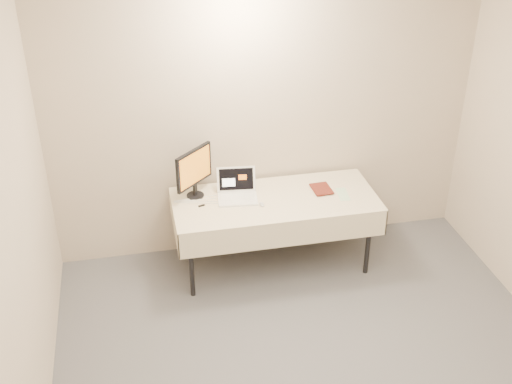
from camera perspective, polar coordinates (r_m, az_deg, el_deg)
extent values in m
cube|color=beige|center=(5.94, 0.77, 6.68)|extent=(4.00, 0.10, 2.70)
cylinder|color=black|center=(5.68, -5.77, -6.36)|extent=(0.04, 0.04, 0.69)
cylinder|color=black|center=(6.02, 9.95, -4.39)|extent=(0.04, 0.04, 0.69)
cylinder|color=black|center=(6.17, -6.43, -3.18)|extent=(0.04, 0.04, 0.69)
cylinder|color=black|center=(6.48, 8.12, -1.54)|extent=(0.04, 0.04, 0.69)
cube|color=gray|center=(5.84, 1.70, -0.83)|extent=(1.80, 0.75, 0.04)
cube|color=beige|center=(5.83, 1.71, -0.63)|extent=(1.86, 0.81, 0.01)
cube|color=beige|center=(5.56, 2.65, -3.82)|extent=(1.86, 0.01, 0.25)
cube|color=beige|center=(6.23, 0.84, 0.17)|extent=(1.86, 0.01, 0.25)
cube|color=beige|center=(5.77, -7.30, -2.69)|extent=(0.01, 0.81, 0.25)
cube|color=beige|center=(6.15, 10.11, -0.76)|extent=(0.01, 0.81, 0.25)
cube|color=white|center=(5.80, -1.65, -0.63)|extent=(0.38, 0.28, 0.02)
cube|color=white|center=(5.88, -1.78, 1.16)|extent=(0.36, 0.12, 0.22)
cube|color=black|center=(5.88, -1.78, 1.16)|extent=(0.32, 0.10, 0.19)
cylinder|color=black|center=(5.89, -5.41, -0.30)|extent=(0.22, 0.22, 0.01)
cube|color=black|center=(5.85, -5.44, 0.24)|extent=(0.04, 0.04, 0.11)
cube|color=black|center=(5.75, -5.54, 2.21)|extent=(0.35, 0.33, 0.34)
cube|color=orange|center=(5.75, -5.54, 2.21)|extent=(0.30, 0.28, 0.30)
imported|color=maroon|center=(5.91, 5.12, 1.02)|extent=(0.17, 0.03, 0.23)
cube|color=black|center=(5.94, -1.96, 0.31)|extent=(0.11, 0.05, 0.04)
cube|color=#FF350C|center=(5.92, -1.93, 0.20)|extent=(0.08, 0.00, 0.02)
ellipsoid|color=#B2B2B5|center=(5.72, 0.52, -1.11)|extent=(0.04, 0.08, 0.02)
cube|color=#B4DCAF|center=(5.95, 7.73, -0.19)|extent=(0.12, 0.25, 0.00)
cube|color=black|center=(5.73, -4.86, -1.21)|extent=(0.06, 0.04, 0.01)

